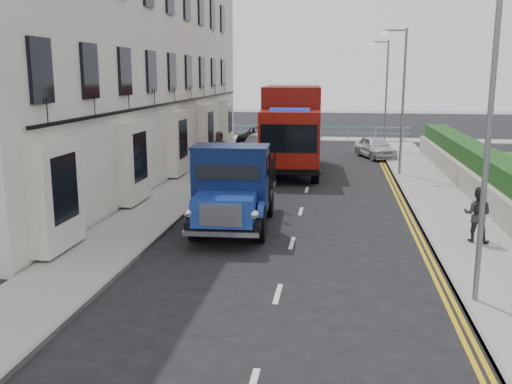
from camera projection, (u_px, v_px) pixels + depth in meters
name	position (u px, v px, depth m)	size (l,w,h in m)	color
ground	(286.00, 265.00, 14.92)	(120.00, 120.00, 0.00)	black
pavement_west	(184.00, 190.00, 24.35)	(2.40, 38.00, 0.12)	gray
pavement_east	(437.00, 197.00, 22.90)	(2.60, 38.00, 0.12)	gray
promenade	(321.00, 139.00, 43.02)	(30.00, 2.50, 0.12)	gray
sea_plane	(328.00, 113.00, 73.07)	(120.00, 120.00, 0.00)	#515E6F
terrace_west	(116.00, 26.00, 27.37)	(6.31, 30.20, 14.25)	silver
garden_east	(489.00, 178.00, 22.46)	(1.45, 28.00, 1.75)	#B2AD9E
seafront_railing	(320.00, 133.00, 42.13)	(13.00, 0.08, 1.11)	#59B2A5
lamp_near	(483.00, 120.00, 11.59)	(1.23, 0.18, 7.00)	slate
lamp_mid	(401.00, 93.00, 27.10)	(1.23, 0.18, 7.00)	slate
lamp_far	(385.00, 88.00, 36.79)	(1.23, 0.18, 7.00)	slate
bedford_lorry	(232.00, 193.00, 17.80)	(2.54, 5.88, 2.73)	black
red_lorry	(292.00, 126.00, 29.01)	(3.18, 8.32, 4.29)	black
parked_car_front	(233.00, 189.00, 21.38)	(1.63, 4.06, 1.38)	black
parked_car_mid	(254.00, 166.00, 26.78)	(1.41, 4.03, 1.33)	#5270B0
parked_car_rear	(260.00, 148.00, 32.64)	(2.15, 5.29, 1.54)	#BAB8BE
seafront_car_left	(264.00, 138.00, 37.39)	(2.66, 5.78, 1.61)	black
seafront_car_right	(375.00, 147.00, 33.82)	(1.51, 3.74, 1.28)	silver
pedestrian_east_far	(477.00, 214.00, 16.47)	(0.79, 0.62, 1.63)	#2F2B34
pedestrian_west_near	(212.00, 162.00, 26.02)	(0.98, 0.41, 1.67)	black
pedestrian_west_far	(219.00, 149.00, 29.95)	(0.90, 0.59, 1.84)	#3B322A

